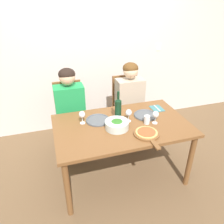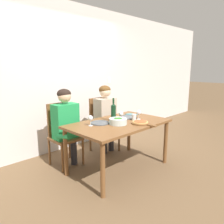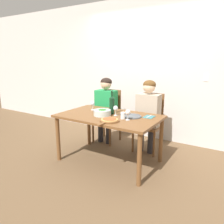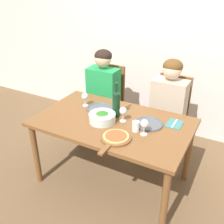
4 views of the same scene
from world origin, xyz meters
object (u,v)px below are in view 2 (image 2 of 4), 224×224
object	(u,v)px
chair_right	(102,123)
person_man	(106,113)
wine_glass_right	(139,113)
water_tumbler	(134,117)
dinner_plate_left	(100,123)
wine_glass_left	(90,119)
chair_left	(63,132)
fork_on_napkin	(131,114)
dinner_plate_right	(128,117)
broccoli_bowl	(118,121)
wine_glass_centre	(121,114)
wine_bottle	(113,112)
person_woman	(66,120)
pizza_on_board	(141,123)

from	to	relation	value
chair_right	person_man	size ratio (longest dim) A/B	0.81
wine_glass_right	water_tumbler	world-z (taller)	wine_glass_right
person_man	dinner_plate_left	size ratio (longest dim) A/B	4.39
person_man	wine_glass_left	bearing A→B (deg)	-146.86
chair_left	fork_on_napkin	size ratio (longest dim) A/B	5.48
chair_right	dinner_plate_right	size ratio (longest dim) A/B	3.54
broccoli_bowl	wine_glass_right	bearing A→B (deg)	-3.42
wine_glass_left	wine_glass_right	size ratio (longest dim) A/B	1.00
chair_left	wine_glass_centre	size ratio (longest dim) A/B	6.54
person_man	wine_glass_centre	bearing A→B (deg)	-112.97
chair_left	wine_glass_left	distance (m)	0.70
person_man	dinner_plate_left	xyz separation A→B (m)	(-0.59, -0.50, 0.01)
wine_glass_left	water_tumbler	xyz separation A→B (m)	(0.69, -0.22, -0.06)
person_man	dinner_plate_right	world-z (taller)	person_man
dinner_plate_left	wine_glass_right	xyz separation A→B (m)	(0.60, -0.24, 0.10)
dinner_plate_right	wine_glass_centre	xyz separation A→B (m)	(-0.24, -0.06, 0.10)
dinner_plate_left	wine_bottle	bearing A→B (deg)	-13.97
water_tumbler	fork_on_napkin	bearing A→B (deg)	45.91
wine_glass_right	person_woman	bearing A→B (deg)	139.06
wine_glass_centre	water_tumbler	xyz separation A→B (m)	(0.18, -0.10, -0.06)
chair_right	wine_bottle	distance (m)	0.84
dinner_plate_right	fork_on_napkin	xyz separation A→B (m)	(0.22, 0.12, -0.01)
pizza_on_board	wine_glass_right	size ratio (longest dim) A/B	2.71
person_man	wine_glass_left	xyz separation A→B (m)	(-0.77, -0.50, 0.10)
dinner_plate_right	wine_glass_right	bearing A→B (deg)	-81.48
fork_on_napkin	person_man	bearing A→B (deg)	114.68
wine_glass_centre	broccoli_bowl	bearing A→B (deg)	-149.41
wine_bottle	broccoli_bowl	distance (m)	0.20
person_woman	dinner_plate_right	distance (m)	0.99
wine_glass_right	wine_glass_centre	distance (m)	0.30
person_man	chair_left	bearing A→B (deg)	172.06
wine_glass_left	dinner_plate_right	bearing A→B (deg)	-3.89
wine_bottle	dinner_plate_right	distance (m)	0.37
person_woman	wine_glass_left	bearing A→B (deg)	-81.55
fork_on_napkin	dinner_plate_left	bearing A→B (deg)	-175.23
chair_left	broccoli_bowl	world-z (taller)	chair_left
chair_right	chair_left	bearing A→B (deg)	180.00
pizza_on_board	wine_glass_right	bearing A→B (deg)	45.02
chair_right	wine_glass_left	size ratio (longest dim) A/B	6.54
person_woman	broccoli_bowl	size ratio (longest dim) A/B	4.73
pizza_on_board	person_man	bearing A→B (deg)	79.28
chair_left	water_tumbler	world-z (taller)	chair_left
dinner_plate_right	wine_glass_right	size ratio (longest dim) A/B	1.85
water_tumbler	chair_left	bearing A→B (deg)	132.43
wine_bottle	dinner_plate_left	world-z (taller)	wine_bottle
chair_left	person_woman	size ratio (longest dim) A/B	0.81
pizza_on_board	wine_glass_right	world-z (taller)	wine_glass_right
chair_left	dinner_plate_right	size ratio (longest dim) A/B	3.54
chair_right	wine_glass_centre	world-z (taller)	chair_right
broccoli_bowl	water_tumbler	size ratio (longest dim) A/B	2.72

